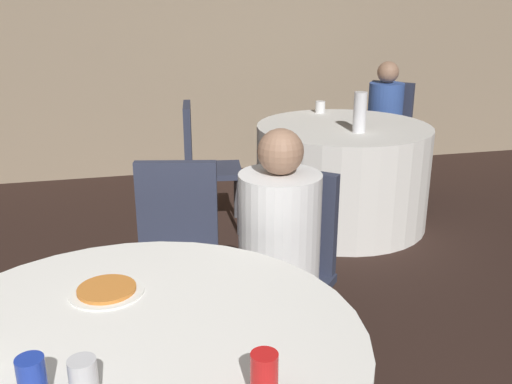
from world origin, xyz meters
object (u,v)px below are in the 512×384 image
(table_far, at_px, (342,175))
(chair_far_west, at_px, (200,156))
(chair_near_northeast, at_px, (288,255))
(pizza_plate_near, at_px, (107,290))
(soda_can_red, at_px, (264,376))
(person_white_shirt, at_px, (272,263))
(soda_can_blue, at_px, (32,381))
(chair_far_northeast, at_px, (387,125))
(soda_can_silver, at_px, (84,383))
(bottle_far, at_px, (360,112))
(chair_near_north, at_px, (177,244))
(person_blue_shirt, at_px, (381,129))

(table_far, relative_size, chair_far_west, 1.37)
(table_far, height_order, chair_near_northeast, chair_near_northeast)
(pizza_plate_near, distance_m, soda_can_red, 0.71)
(chair_near_northeast, bearing_deg, person_white_shirt, 90.00)
(pizza_plate_near, height_order, soda_can_blue, soda_can_blue)
(pizza_plate_near, bearing_deg, soda_can_blue, -107.17)
(chair_near_northeast, relative_size, chair_far_northeast, 1.00)
(person_white_shirt, distance_m, pizza_plate_near, 0.80)
(soda_can_silver, bearing_deg, person_white_shirt, 53.68)
(bottle_far, bearing_deg, soda_can_red, -117.26)
(pizza_plate_near, relative_size, soda_can_red, 1.95)
(chair_near_north, bearing_deg, chair_far_northeast, -122.18)
(chair_near_north, height_order, soda_can_blue, chair_near_north)
(chair_near_northeast, bearing_deg, person_blue_shirt, -83.35)
(soda_can_red, bearing_deg, soda_can_blue, 168.69)
(chair_near_north, xyz_separation_m, person_blue_shirt, (1.98, 2.03, 0.00))
(pizza_plate_near, bearing_deg, person_blue_shirt, 51.07)
(chair_near_northeast, relative_size, person_blue_shirt, 0.83)
(bottle_far, bearing_deg, chair_near_northeast, -123.21)
(chair_far_west, distance_m, person_blue_shirt, 1.73)
(chair_near_north, relative_size, chair_far_west, 1.00)
(chair_near_northeast, relative_size, bottle_far, 3.34)
(chair_near_northeast, bearing_deg, soda_can_red, 111.15)
(chair_far_west, relative_size, pizza_plate_near, 3.94)
(chair_far_west, height_order, person_blue_shirt, person_blue_shirt)
(chair_far_west, bearing_deg, person_white_shirt, 8.62)
(pizza_plate_near, bearing_deg, bottle_far, 49.08)
(chair_near_north, height_order, person_blue_shirt, person_blue_shirt)
(soda_can_silver, height_order, bottle_far, bottle_far)
(chair_near_northeast, height_order, chair_far_northeast, same)
(soda_can_silver, bearing_deg, chair_near_north, 75.86)
(chair_near_northeast, xyz_separation_m, chair_far_northeast, (1.62, 2.39, 0.00))
(soda_can_silver, bearing_deg, chair_near_northeast, 53.21)
(table_far, xyz_separation_m, pizza_plate_near, (-1.66, -2.16, 0.39))
(soda_can_red, bearing_deg, person_blue_shirt, 60.93)
(person_blue_shirt, bearing_deg, soda_can_silver, 98.70)
(chair_far_west, xyz_separation_m, soda_can_blue, (-0.77, -2.80, 0.26))
(chair_near_northeast, relative_size, soda_can_red, 7.66)
(pizza_plate_near, xyz_separation_m, soda_can_red, (0.37, -0.61, 0.05))
(person_blue_shirt, height_order, soda_can_silver, person_blue_shirt)
(person_blue_shirt, bearing_deg, pizza_plate_near, 94.39)
(chair_near_north, height_order, soda_can_silver, chair_near_north)
(chair_near_northeast, distance_m, chair_far_northeast, 2.89)
(chair_near_north, relative_size, pizza_plate_near, 3.94)
(pizza_plate_near, height_order, soda_can_silver, soda_can_silver)
(soda_can_blue, height_order, bottle_far, bottle_far)
(soda_can_blue, relative_size, soda_can_silver, 1.00)
(table_far, distance_m, chair_far_west, 1.07)
(chair_near_northeast, height_order, soda_can_silver, chair_near_northeast)
(pizza_plate_near, height_order, soda_can_red, soda_can_red)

